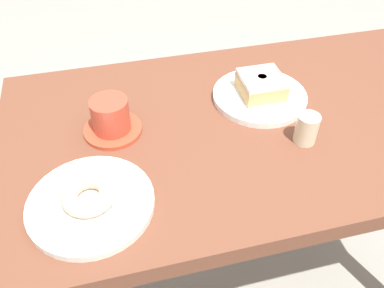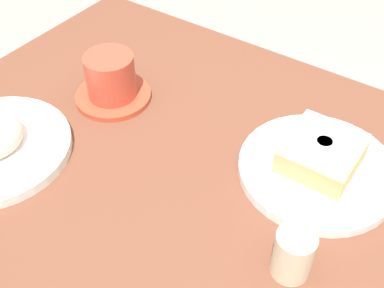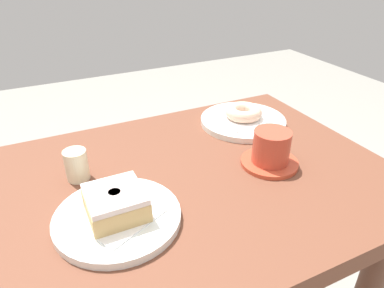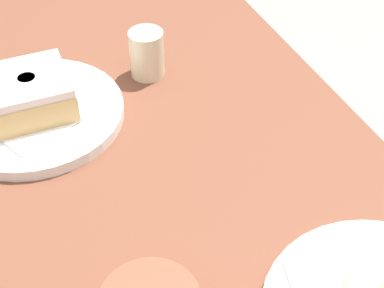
{
  "view_description": "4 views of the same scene",
  "coord_description": "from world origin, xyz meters",
  "px_view_note": "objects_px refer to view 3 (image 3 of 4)",
  "views": [
    {
      "loc": [
        0.31,
        0.66,
        1.34
      ],
      "look_at": [
        0.16,
        0.08,
        0.78
      ],
      "focal_mm": 37.49,
      "sensor_mm": 36.0,
      "label": 1
    },
    {
      "loc": [
        -0.17,
        0.43,
        1.27
      ],
      "look_at": [
        0.11,
        0.02,
        0.79
      ],
      "focal_mm": 45.18,
      "sensor_mm": 36.0,
      "label": 2
    },
    {
      "loc": [
        -0.14,
        -0.57,
        1.19
      ],
      "look_at": [
        0.17,
        0.08,
        0.78
      ],
      "focal_mm": 33.25,
      "sensor_mm": 36.0,
      "label": 3
    },
    {
      "loc": [
        0.55,
        -0.1,
        1.22
      ],
      "look_at": [
        0.12,
        0.08,
        0.8
      ],
      "focal_mm": 52.73,
      "sensor_mm": 36.0,
      "label": 4
    }
  ],
  "objects_px": {
    "plate_sugar_ring": "(243,121)",
    "donut_sugar_ring": "(244,112)",
    "plate_glazed_square": "(118,217)",
    "coffee_cup": "(271,150)",
    "sugar_jar": "(76,165)",
    "donut_glazed_square": "(116,202)"
  },
  "relations": [
    {
      "from": "donut_glazed_square",
      "to": "coffee_cup",
      "type": "distance_m",
      "value": 0.36
    },
    {
      "from": "donut_sugar_ring",
      "to": "plate_sugar_ring",
      "type": "bearing_deg",
      "value": 0.0
    },
    {
      "from": "plate_sugar_ring",
      "to": "donut_sugar_ring",
      "type": "relative_size",
      "value": 2.33
    },
    {
      "from": "donut_sugar_ring",
      "to": "sugar_jar",
      "type": "height_order",
      "value": "sugar_jar"
    },
    {
      "from": "plate_glazed_square",
      "to": "donut_sugar_ring",
      "type": "relative_size",
      "value": 2.28
    },
    {
      "from": "donut_sugar_ring",
      "to": "plate_glazed_square",
      "type": "bearing_deg",
      "value": -150.61
    },
    {
      "from": "donut_glazed_square",
      "to": "sugar_jar",
      "type": "xyz_separation_m",
      "value": [
        -0.04,
        0.17,
        -0.01
      ]
    },
    {
      "from": "donut_glazed_square",
      "to": "plate_glazed_square",
      "type": "bearing_deg",
      "value": 90.0
    },
    {
      "from": "donut_glazed_square",
      "to": "plate_sugar_ring",
      "type": "distance_m",
      "value": 0.49
    },
    {
      "from": "plate_sugar_ring",
      "to": "sugar_jar",
      "type": "relative_size",
      "value": 3.46
    },
    {
      "from": "plate_glazed_square",
      "to": "plate_sugar_ring",
      "type": "relative_size",
      "value": 0.98
    },
    {
      "from": "donut_glazed_square",
      "to": "plate_sugar_ring",
      "type": "height_order",
      "value": "donut_glazed_square"
    },
    {
      "from": "donut_sugar_ring",
      "to": "coffee_cup",
      "type": "xyz_separation_m",
      "value": [
        -0.06,
        -0.2,
        0.0
      ]
    },
    {
      "from": "plate_sugar_ring",
      "to": "donut_sugar_ring",
      "type": "bearing_deg",
      "value": 0.0
    },
    {
      "from": "plate_sugar_ring",
      "to": "donut_sugar_ring",
      "type": "distance_m",
      "value": 0.03
    },
    {
      "from": "donut_glazed_square",
      "to": "coffee_cup",
      "type": "relative_size",
      "value": 0.77
    },
    {
      "from": "plate_glazed_square",
      "to": "sugar_jar",
      "type": "xyz_separation_m",
      "value": [
        -0.04,
        0.17,
        0.03
      ]
    },
    {
      "from": "coffee_cup",
      "to": "plate_sugar_ring",
      "type": "bearing_deg",
      "value": 73.3
    },
    {
      "from": "plate_glazed_square",
      "to": "plate_sugar_ring",
      "type": "distance_m",
      "value": 0.49
    },
    {
      "from": "plate_glazed_square",
      "to": "coffee_cup",
      "type": "bearing_deg",
      "value": 5.46
    },
    {
      "from": "plate_sugar_ring",
      "to": "donut_sugar_ring",
      "type": "xyz_separation_m",
      "value": [
        0.0,
        0.0,
        0.03
      ]
    },
    {
      "from": "sugar_jar",
      "to": "donut_sugar_ring",
      "type": "bearing_deg",
      "value": 8.71
    }
  ]
}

